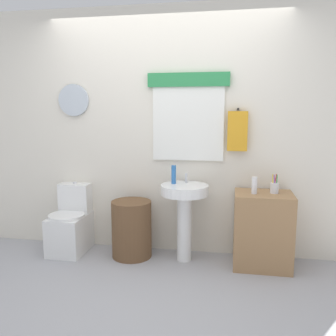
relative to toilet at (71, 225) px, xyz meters
The scene contains 10 objects.
ground_plane 1.38m from the toilet, 40.93° to the right, with size 8.00×8.00×0.00m, color #A3A3A8.
back_wall 1.47m from the toilet, 14.65° to the left, with size 4.40×0.18×2.60m.
toilet is the anchor object (origin of this frame).
laundry_hamper 0.70m from the toilet, ahead, with size 0.42×0.42×0.60m, color brown.
pedestal_sink 1.29m from the toilet, ahead, with size 0.48×0.48×0.79m.
faucet 1.38m from the toilet, ahead, with size 0.03×0.03×0.10m, color silver.
wooden_cabinet 2.03m from the toilet, ahead, with size 0.55×0.44×0.74m, color #9E754C.
soap_bottle 1.29m from the toilet, ahead, with size 0.05×0.05×0.19m, color #2D6BB7.
lotion_bottle 2.01m from the toilet, ahead, with size 0.05×0.05×0.16m, color white.
toothbrush_cup 2.19m from the toilet, ahead, with size 0.08×0.08×0.19m.
Camera 1 is at (0.70, -2.62, 1.52)m, focal length 38.11 mm.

